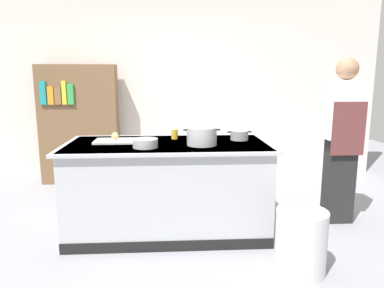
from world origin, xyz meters
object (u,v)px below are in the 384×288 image
Objects in this scene: onion at (115,136)px; bookshelf at (79,124)px; stock_pot at (202,136)px; person_chef at (342,137)px; juice_cup at (175,134)px; trash_bin at (301,242)px; mixing_bowl at (145,143)px; sauce_pan at (239,135)px.

onion is 0.04× the size of bookshelf.
person_chef is at bearing 10.17° from stock_pot.
onion is 0.20× the size of stock_pot.
juice_cup is at bearing 9.71° from onion.
stock_pot reaches higher than onion.
onion reaches higher than trash_bin.
person_chef reaches higher than stock_pot.
stock_pot is 0.53m from mixing_bowl.
onion is at bearing -179.93° from sauce_pan.
mixing_bowl is 0.51m from juice_cup.
onion is 0.47m from mixing_bowl.
stock_pot is 0.20× the size of person_chef.
stock_pot is (0.84, -0.25, 0.03)m from onion.
stock_pot reaches higher than trash_bin.
onion is at bearing 100.53° from person_chef.
bookshelf is at bearing 140.32° from sauce_pan.
onion is 0.31× the size of mixing_bowl.
stock_pot is 1.41× the size of sauce_pan.
bookshelf is (-1.36, 1.57, -0.10)m from juice_cup.
juice_cup is 0.06× the size of person_chef.
trash_bin is at bearing -31.79° from onion.
mixing_bowl is 2.29m from bookshelf.
person_chef is (1.74, -0.08, -0.04)m from juice_cup.
sauce_pan is 2.44× the size of juice_cup.
bookshelf reaches higher than sauce_pan.
mixing_bowl is at bearing -170.53° from stock_pot.
stock_pot is 1.52× the size of mixing_bowl.
onion is at bearing -170.29° from juice_cup.
trash_bin is (0.97, -1.07, -0.69)m from juice_cup.
juice_cup is 2.08m from bookshelf.
juice_cup is 1.61m from trash_bin.
stock_pot reaches higher than mixing_bowl.
bookshelf reaches higher than mixing_bowl.
person_chef is at bearing -2.78° from juice_cup.
onion is 2.33m from person_chef.
onion is at bearing 163.50° from stock_pot.
sauce_pan is (1.25, 0.00, -0.01)m from onion.
juice_cup reaches higher than mixing_bowl.
juice_cup is 0.20× the size of trash_bin.
bookshelf is at bearing 118.44° from mixing_bowl.
stock_pot is 0.43m from juice_cup.
juice_cup is at bearing 58.29° from mixing_bowl.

